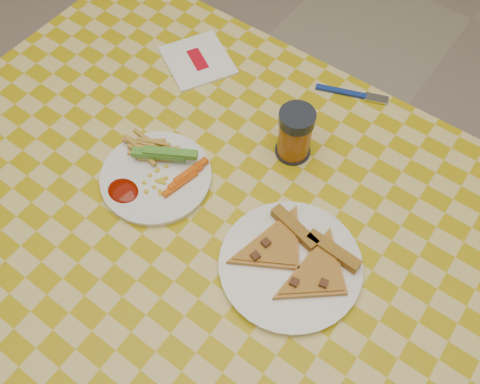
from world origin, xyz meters
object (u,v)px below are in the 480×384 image
at_px(table, 226,240).
at_px(drink_glass, 295,134).
at_px(plate_left, 156,178).
at_px(plate_right, 290,265).

relative_size(table, drink_glass, 11.59).
xyz_separation_m(plate_left, plate_right, (0.30, -0.00, 0.00)).
distance_m(table, plate_right, 0.16).
bearing_deg(table, plate_right, -2.21).
relative_size(table, plate_right, 5.43).
bearing_deg(table, drink_glass, 86.53).
bearing_deg(drink_glass, table, -93.47).
distance_m(plate_right, drink_glass, 0.25).
height_order(plate_left, drink_glass, drink_glass).
bearing_deg(plate_right, drink_glass, 122.16).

